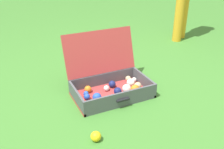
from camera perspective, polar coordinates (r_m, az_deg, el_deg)
ground_plane at (r=2.22m, az=-0.83°, el=-4.80°), size 16.00×16.00×0.00m
open_suitcase at (r=2.22m, az=-0.47°, el=-1.56°), size 0.65×0.53×0.51m
stray_ball_on_grass at (r=1.74m, az=-3.64°, el=-13.65°), size 0.07×0.07×0.07m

